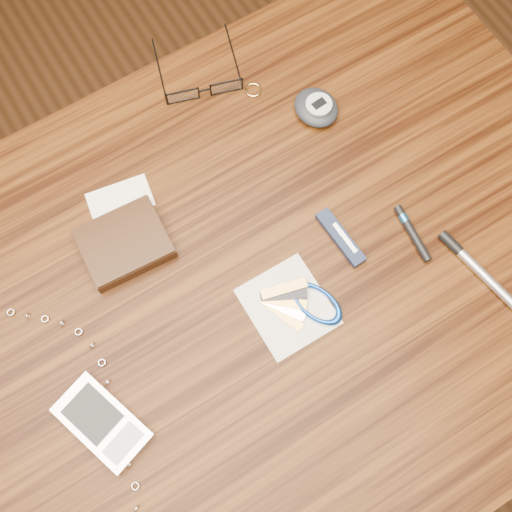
% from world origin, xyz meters
% --- Properties ---
extents(ground, '(3.80, 3.80, 0.00)m').
position_xyz_m(ground, '(0.00, 0.00, 0.00)').
color(ground, '#472814').
rests_on(ground, ground).
extents(desk, '(1.00, 0.70, 0.75)m').
position_xyz_m(desk, '(0.00, 0.00, 0.65)').
color(desk, '#3D1E09').
rests_on(desk, ground).
extents(wallet_and_card, '(0.12, 0.14, 0.02)m').
position_xyz_m(wallet_and_card, '(-0.09, 0.13, 0.76)').
color(wallet_and_card, black).
rests_on(wallet_and_card, desk).
extents(eyeglasses, '(0.13, 0.14, 0.02)m').
position_xyz_m(eyeglasses, '(0.11, 0.27, 0.76)').
color(eyeglasses, black).
rests_on(eyeglasses, desk).
extents(gold_ring, '(0.03, 0.03, 0.00)m').
position_xyz_m(gold_ring, '(0.17, 0.24, 0.75)').
color(gold_ring, '#D7B261').
rests_on(gold_ring, desk).
extents(pda_phone, '(0.09, 0.12, 0.02)m').
position_xyz_m(pda_phone, '(-0.21, -0.04, 0.76)').
color(pda_phone, silver).
rests_on(pda_phone, desk).
extents(pedometer, '(0.06, 0.07, 0.03)m').
position_xyz_m(pedometer, '(0.22, 0.17, 0.76)').
color(pedometer, black).
rests_on(pedometer, desk).
extents(notepad_keys, '(0.11, 0.10, 0.01)m').
position_xyz_m(notepad_keys, '(0.06, -0.05, 0.75)').
color(notepad_keys, silver).
rests_on(notepad_keys, desk).
extents(pocket_knife, '(0.02, 0.08, 0.01)m').
position_xyz_m(pocket_knife, '(0.15, -0.00, 0.76)').
color(pocket_knife, '#101735').
rests_on(pocket_knife, desk).
extents(silver_pen, '(0.04, 0.15, 0.01)m').
position_xyz_m(silver_pen, '(0.26, -0.12, 0.76)').
color(silver_pen, '#B5B5B9').
rests_on(silver_pen, desk).
extents(black_blue_pen, '(0.02, 0.08, 0.01)m').
position_xyz_m(black_blue_pen, '(0.23, -0.04, 0.76)').
color(black_blue_pen, black).
rests_on(black_blue_pen, desk).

